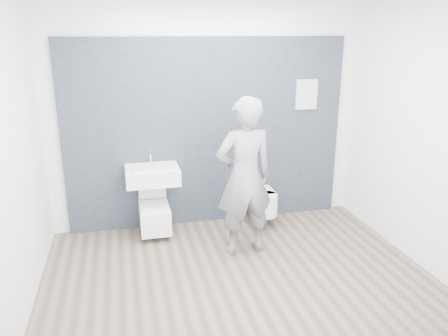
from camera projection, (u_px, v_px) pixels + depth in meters
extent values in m
plane|color=brown|center=(237.00, 275.00, 4.59)|extent=(4.00, 4.00, 0.00)
plane|color=silver|center=(208.00, 118.00, 5.57)|extent=(4.00, 0.00, 4.00)
plane|color=silver|center=(301.00, 203.00, 2.78)|extent=(4.00, 0.00, 4.00)
plane|color=silver|center=(13.00, 160.00, 3.73)|extent=(0.00, 3.00, 3.00)
plane|color=silver|center=(420.00, 135.00, 4.62)|extent=(0.00, 3.00, 3.00)
cube|color=black|center=(209.00, 220.00, 5.96)|extent=(3.60, 0.06, 2.40)
cube|color=white|center=(152.00, 175.00, 5.30)|extent=(0.64, 0.48, 0.19)
cube|color=silver|center=(152.00, 168.00, 5.26)|extent=(0.45, 0.32, 0.03)
cylinder|color=silver|center=(151.00, 157.00, 5.42)|extent=(0.02, 0.02, 0.16)
cylinder|color=silver|center=(151.00, 153.00, 5.35)|extent=(0.02, 0.11, 0.02)
cylinder|color=silver|center=(152.00, 182.00, 5.56)|extent=(0.04, 0.04, 0.13)
cube|color=white|center=(155.00, 218.00, 5.45)|extent=(0.37, 0.53, 0.31)
cylinder|color=silver|center=(154.00, 209.00, 5.37)|extent=(0.26, 0.26, 0.03)
cube|color=white|center=(154.00, 207.00, 5.36)|extent=(0.35, 0.42, 0.02)
cube|color=white|center=(152.00, 186.00, 5.49)|extent=(0.35, 0.13, 0.37)
cube|color=silver|center=(154.00, 219.00, 5.70)|extent=(0.10, 0.06, 0.08)
cube|color=white|center=(261.00, 200.00, 5.82)|extent=(0.31, 0.37, 0.26)
cylinder|color=white|center=(265.00, 205.00, 5.65)|extent=(0.31, 0.31, 0.26)
cube|color=white|center=(262.00, 191.00, 5.75)|extent=(0.30, 0.35, 0.03)
cylinder|color=white|center=(266.00, 195.00, 5.59)|extent=(0.30, 0.30, 0.03)
cube|color=silver|center=(257.00, 203.00, 5.99)|extent=(0.09, 0.06, 0.08)
cube|color=white|center=(300.00, 212.00, 6.21)|extent=(0.29, 0.03, 0.39)
imported|color=slate|center=(244.00, 177.00, 4.84)|extent=(0.70, 0.50, 1.81)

